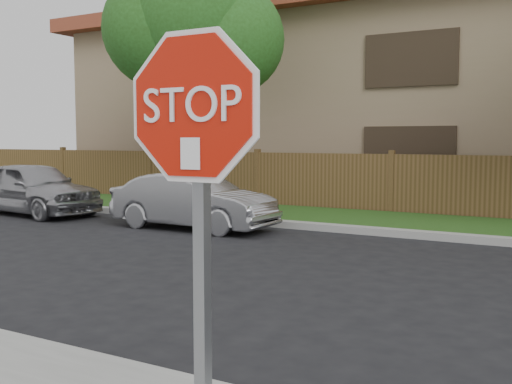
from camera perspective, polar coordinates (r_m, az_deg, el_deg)
The scene contains 4 objects.
tree_left at distance 16.77m, azimuth -6.11°, elevation 16.15°, with size 4.80×3.90×7.78m.
stop_sign at distance 2.87m, azimuth -5.73°, elevation 1.68°, with size 1.01×0.13×2.55m.
sedan_far_left at distance 16.80m, azimuth -20.43°, elevation 0.35°, with size 1.66×4.12×1.40m, color #A1A1A6.
sedan_left at distance 13.29m, azimuth -5.99°, elevation -0.87°, with size 1.32×3.78×1.25m, color #9E9EA3.
Camera 1 is at (0.60, -3.82, 2.00)m, focal length 42.00 mm.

